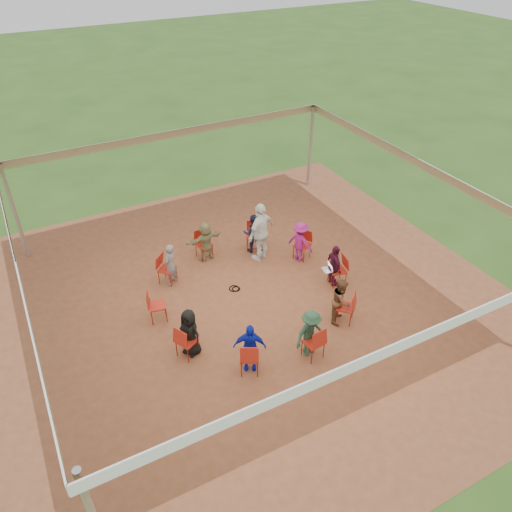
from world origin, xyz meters
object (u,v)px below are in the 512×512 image
chair_6 (187,341)px  chair_9 (345,307)px  person_seated_1 (300,242)px  chair_3 (204,244)px  cable_coil (235,289)px  person_seated_3 (206,241)px  person_seated_7 (310,333)px  chair_7 (250,357)px  person_seated_5 (190,332)px  person_seated_2 (253,233)px  person_seated_4 (170,265)px  chair_2 (253,236)px  person_seated_0 (334,266)px  laptop (329,268)px  chair_8 (313,342)px  person_seated_6 (250,347)px  chair_4 (167,269)px  person_seated_8 (341,300)px  chair_5 (157,306)px  chair_0 (338,270)px  chair_1 (302,245)px  standing_person (261,232)px

chair_6 → chair_9: (3.93, -0.73, 0.00)m
chair_6 → person_seated_1: (4.36, 2.07, 0.18)m
chair_3 → cable_coil: bearing=86.6°
person_seated_3 → person_seated_7: bearing=90.0°
chair_7 → person_seated_5: person_seated_5 is taller
person_seated_1 → person_seated_2: size_ratio=1.00×
person_seated_4 → person_seated_1: bearing=126.0°
chair_2 → person_seated_7: person_seated_7 is taller
person_seated_0 → person_seated_1: (-0.19, 1.44, 0.00)m
person_seated_3 → cable_coil: 1.81m
person_seated_4 → chair_7: bearing=53.0°
laptop → chair_2: bearing=31.2°
chair_8 → cable_coil: bearing=92.0°
chair_6 → laptop: chair_6 is taller
person_seated_1 → person_seated_2: (-1.00, 1.06, 0.00)m
chair_9 → cable_coil: 3.11m
chair_3 → chair_7: 4.70m
person_seated_1 → cable_coil: size_ratio=3.35×
person_seated_1 → person_seated_6: 4.47m
chair_4 → person_seated_1: person_seated_1 is taller
person_seated_7 → person_seated_8: bearing=18.0°
chair_6 → chair_9: 4.00m
chair_7 → person_seated_8: 2.84m
person_seated_4 → chair_2: bearing=146.0°
chair_9 → laptop: (0.45, 1.39, 0.14)m
person_seated_0 → chair_5: bearing=90.0°
chair_6 → chair_7: 1.53m
chair_0 → person_seated_8: bearing=157.6°
chair_4 → laptop: 4.43m
chair_6 → laptop: 4.43m
chair_6 → person_seated_4: (0.62, 2.77, 0.18)m
chair_3 → person_seated_2: (1.44, -0.39, 0.18)m
chair_5 → person_seated_5: person_seated_5 is taller
person_seated_3 → chair_3: bearing=-90.0°
chair_9 → person_seated_5: size_ratio=0.72×
chair_0 → person_seated_2: (-1.30, 2.52, 0.18)m
chair_3 → chair_5: 2.91m
person_seated_1 → chair_5: bearing=71.5°
person_seated_8 → person_seated_5: bearing=126.0°
chair_1 → person_seated_0: bearing=157.6°
chair_1 → standing_person: size_ratio=0.49×
chair_5 → laptop: (4.58, -0.86, 0.14)m
person_seated_7 → standing_person: (0.84, 3.94, 0.29)m
chair_5 → person_seated_0: 4.83m
chair_2 → person_seated_1: bearing=157.6°
chair_0 → cable_coil: size_ratio=2.40×
person_seated_3 → person_seated_7: size_ratio=1.00×
person_seated_6 → person_seated_7: same height
person_seated_8 → standing_person: 3.36m
chair_7 → standing_person: size_ratio=0.49×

